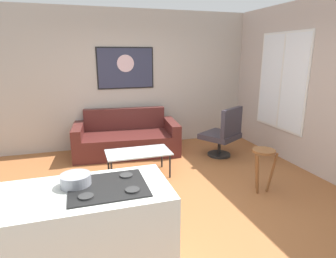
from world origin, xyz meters
name	(u,v)px	position (x,y,z in m)	size (l,w,h in m)	color
ground	(161,195)	(0.00, 0.00, -0.02)	(6.40, 6.40, 0.04)	#995A30
back_wall	(128,80)	(0.00, 2.42, 1.40)	(6.40, 0.05, 2.80)	#B6ABA0
right_wall	(307,87)	(2.62, 0.30, 1.40)	(0.05, 6.40, 2.80)	#BAA99F
couch	(127,139)	(-0.17, 1.90, 0.28)	(2.08, 1.14, 0.84)	#4E201D
coffee_table	(138,154)	(-0.17, 0.73, 0.38)	(1.02, 0.55, 0.41)	silver
armchair	(224,133)	(1.56, 1.12, 0.47)	(0.86, 0.85, 0.97)	black
bar_stool	(263,159)	(1.40, -0.34, 0.49)	(0.37, 0.36, 0.63)	brown
kitchen_counter	(77,244)	(-1.12, -1.44, 0.46)	(1.51, 0.71, 0.94)	white
mixing_bowl	(76,180)	(-1.09, -1.35, 0.97)	(0.24, 0.24, 0.10)	#8E929B
wall_painting	(126,68)	(-0.05, 2.38, 1.65)	(1.16, 0.03, 0.83)	black
window	(282,82)	(2.59, 0.90, 1.43)	(0.03, 1.31, 1.77)	silver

